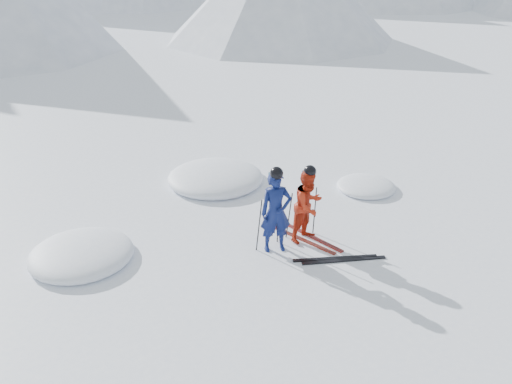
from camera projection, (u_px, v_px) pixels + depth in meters
ground at (343, 224)px, 12.07m from camera, size 160.00×160.00×0.00m
skier_blue at (276, 212)px, 10.74m from camera, size 0.73×0.61×1.72m
skier_red at (308, 206)px, 11.16m from camera, size 0.88×0.75×1.57m
pole_blue_left at (259, 225)px, 10.83m from camera, size 0.12×0.08×1.14m
pole_blue_right at (279, 217)px, 11.18m from camera, size 0.12×0.07×1.14m
pole_red_left at (289, 216)px, 11.32m from camera, size 0.11×0.09×1.05m
pole_red_right at (315, 210)px, 11.53m from camera, size 0.11×0.08×1.05m
ski_worn_left at (302, 239)px, 11.43m from camera, size 0.52×1.67×0.03m
ski_worn_right at (311, 236)px, 11.55m from camera, size 0.41×1.69×0.03m
ski_loose_a at (335, 258)px, 10.77m from camera, size 1.57×0.83×0.03m
ski_loose_b at (344, 260)px, 10.70m from camera, size 1.59×0.78×0.03m
snow_lumps at (199, 203)px, 13.00m from camera, size 8.81×4.39×0.55m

